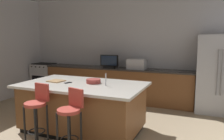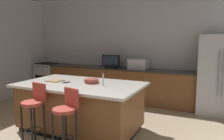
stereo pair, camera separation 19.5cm
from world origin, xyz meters
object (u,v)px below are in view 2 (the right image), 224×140
Objects in this scene: refrigerator at (220,75)px; bar_stool_left at (34,108)px; bar_stool_right at (66,115)px; fruit_bowl at (91,81)px; microwave at (138,64)px; cell_phone at (66,82)px; range_oven at (48,77)px; tv_remote at (89,82)px; cutting_board at (55,81)px; tv_monitor at (111,62)px; kitchen_island at (81,106)px.

refrigerator is 4.06m from bar_stool_left.
fruit_bowl is (-0.13, 0.99, 0.34)m from bar_stool_right.
microwave reaches higher than cell_phone.
range_oven is 0.94× the size of bar_stool_right.
fruit_bowl reaches higher than cell_phone.
fruit_bowl reaches higher than tv_remote.
refrigerator reaches higher than cutting_board.
refrigerator is 3.67m from cutting_board.
microwave is (3.10, 0.00, 0.59)m from range_oven.
refrigerator is at bearing 36.08° from cutting_board.
tv_remote is at bearing 8.91° from cutting_board.
refrigerator reaches higher than tv_monitor.
kitchen_island is 0.48m from tv_remote.
kitchen_island is 3.50m from range_oven.
kitchen_island is 0.52m from fruit_bowl.
tv_monitor is 1.94× the size of fruit_bowl.
bar_stool_right is at bearing -44.14° from cutting_board.
bar_stool_left is at bearing -112.19° from kitchen_island.
microwave is 2.37m from cell_phone.
cutting_board is (-0.24, 0.84, 0.30)m from bar_stool_left.
range_oven is at bearing 143.92° from fruit_bowl.
kitchen_island is at bearing -79.53° from tv_monitor.
kitchen_island is 2.30m from tv_monitor.
refrigerator reaches higher than cell_phone.
microwave is at bearing 3.76° from tv_monitor.
bar_stool_right is (3.01, -3.08, 0.13)m from range_oven.
bar_stool_right reaches higher than range_oven.
tv_remote is 0.60× the size of cutting_board.
cutting_board is at bearing -179.51° from kitchen_island.
bar_stool_left reaches higher than kitchen_island.
tv_monitor reaches higher than cell_phone.
kitchen_island is 0.92m from bar_stool_left.
bar_stool_left is 1.10m from tv_remote.
bar_stool_right is at bearing -45.73° from range_oven.
bar_stool_right reaches higher than cutting_board.
tv_monitor is 0.52× the size of bar_stool_left.
tv_remote is (0.53, -2.06, -0.17)m from tv_monitor.
bar_stool_left reaches higher than tv_remote.
bar_stool_left is (-2.72, -3.00, -0.30)m from refrigerator.
refrigerator is 6.40× the size of cutting_board.
tv_monitor is at bearing 179.64° from refrigerator.
bar_stool_left reaches higher than range_oven.
cutting_board is at bearing 113.58° from bar_stool_left.
range_oven is 4.31m from bar_stool_right.
bar_stool_left is at bearing -117.78° from fruit_bowl.
range_oven is 3.29× the size of cutting_board.
bar_stool_right is 1.05m from fruit_bowl.
bar_stool_left is (-0.73, -3.06, -0.44)m from microwave.
fruit_bowl is at bearing -95.99° from microwave.
range_oven is at bearing 179.23° from refrigerator.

